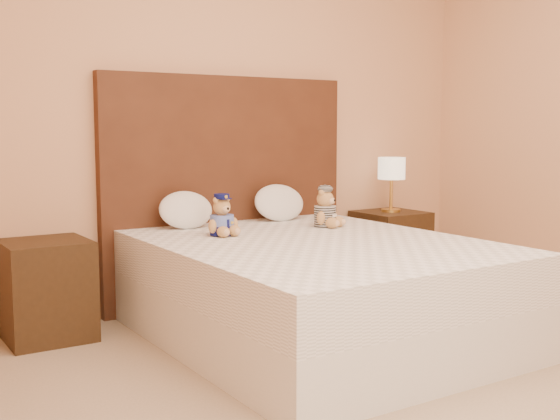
# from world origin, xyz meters

# --- Properties ---
(ground) EXTENTS (4.00, 4.50, 0.00)m
(ground) POSITION_xyz_m (0.00, 0.00, 0.00)
(ground) COLOR tan
(ground) RESTS_ON ground
(bed) EXTENTS (1.60, 2.00, 0.55)m
(bed) POSITION_xyz_m (0.00, 1.20, 0.28)
(bed) COLOR white
(bed) RESTS_ON ground
(headboard) EXTENTS (1.75, 0.08, 1.50)m
(headboard) POSITION_xyz_m (0.00, 2.21, 0.75)
(headboard) COLOR #482515
(headboard) RESTS_ON ground
(nightstand_left) EXTENTS (0.45, 0.45, 0.55)m
(nightstand_left) POSITION_xyz_m (-1.25, 2.00, 0.28)
(nightstand_left) COLOR #322010
(nightstand_left) RESTS_ON ground
(nightstand_right) EXTENTS (0.45, 0.45, 0.55)m
(nightstand_right) POSITION_xyz_m (1.25, 2.00, 0.28)
(nightstand_right) COLOR #322010
(nightstand_right) RESTS_ON ground
(lamp) EXTENTS (0.20, 0.20, 0.40)m
(lamp) POSITION_xyz_m (1.25, 2.00, 0.85)
(lamp) COLOR gold
(lamp) RESTS_ON nightstand_right
(teddy_police) EXTENTS (0.23, 0.22, 0.24)m
(teddy_police) POSITION_xyz_m (-0.35, 1.64, 0.67)
(teddy_police) COLOR #BA8148
(teddy_police) RESTS_ON bed
(teddy_prisoner) EXTENTS (0.28, 0.28, 0.24)m
(teddy_prisoner) POSITION_xyz_m (0.36, 1.61, 0.67)
(teddy_prisoner) COLOR #BA8148
(teddy_prisoner) RESTS_ON bed
(pillow_left) EXTENTS (0.35, 0.23, 0.25)m
(pillow_left) POSITION_xyz_m (-0.39, 2.03, 0.67)
(pillow_left) COLOR white
(pillow_left) RESTS_ON bed
(pillow_right) EXTENTS (0.37, 0.24, 0.26)m
(pillow_right) POSITION_xyz_m (0.29, 2.03, 0.68)
(pillow_right) COLOR white
(pillow_right) RESTS_ON bed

